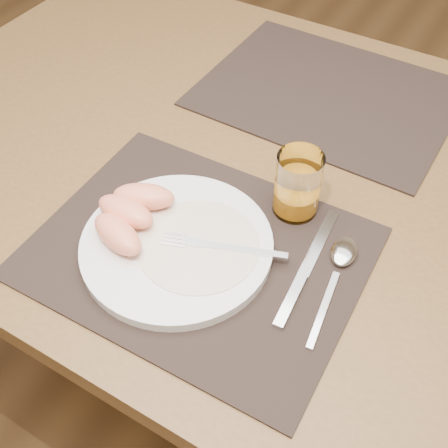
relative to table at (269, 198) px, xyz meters
The scene contains 11 objects.
ground 0.67m from the table, ahead, with size 5.00×5.00×0.00m, color #55391D.
table is the anchor object (origin of this frame).
placemat_near 0.24m from the table, 90.71° to the right, with size 0.45×0.35×0.00m, color black.
placemat_far 0.24m from the table, 89.11° to the left, with size 0.45×0.35×0.00m, color black.
plate 0.25m from the table, 97.43° to the right, with size 0.27×0.27×0.02m, color white.
plate_dressing 0.25m from the table, 90.06° to the right, with size 0.17×0.17×0.00m.
fork 0.24m from the table, 85.09° to the right, with size 0.17×0.08×0.00m.
knife 0.25m from the table, 52.40° to the right, with size 0.03×0.22×0.01m.
spoon 0.24m from the table, 37.52° to the right, with size 0.05×0.19×0.01m.
juice_glass 0.17m from the table, 44.63° to the right, with size 0.07×0.07×0.10m.
grapefruit_wedges 0.29m from the table, 114.41° to the right, with size 0.11×0.15×0.04m.
Camera 1 is at (0.28, -0.63, 1.37)m, focal length 45.00 mm.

